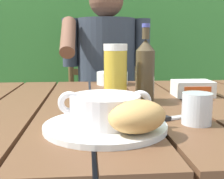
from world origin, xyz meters
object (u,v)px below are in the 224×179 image
at_px(beer_glass, 115,74).
at_px(diner_bowl, 112,78).
at_px(butter_tub, 193,88).
at_px(bread_roll, 137,116).
at_px(chair_near_diner, 105,115).
at_px(person_eating, 106,76).
at_px(beer_bottle, 145,69).
at_px(serving_plate, 105,126).
at_px(soup_bowl, 105,109).
at_px(table_knife, 168,118).
at_px(water_glass_small, 197,109).

relative_size(beer_glass, diner_bowl, 1.33).
bearing_deg(butter_tub, bread_roll, -122.11).
relative_size(chair_near_diner, bread_roll, 5.97).
relative_size(person_eating, butter_tub, 9.67).
height_order(person_eating, beer_bottle, person_eating).
xyz_separation_m(chair_near_diner, serving_plate, (-0.07, -1.19, 0.28)).
height_order(soup_bowl, table_knife, soup_bowl).
bearing_deg(beer_bottle, bread_roll, -103.43).
height_order(person_eating, beer_glass, person_eating).
bearing_deg(water_glass_small, chair_near_diner, 96.81).
relative_size(serving_plate, bread_roll, 1.77).
height_order(chair_near_diner, beer_glass, beer_glass).
xyz_separation_m(bread_roll, table_knife, (0.10, 0.13, -0.04)).
height_order(serving_plate, table_knife, serving_plate).
height_order(serving_plate, water_glass_small, water_glass_small).
bearing_deg(beer_glass, beer_bottle, 22.40).
bearing_deg(beer_glass, water_glass_small, -54.51).
relative_size(beer_glass, table_knife, 1.11).
xyz_separation_m(person_eating, diner_bowl, (0.00, -0.34, 0.03)).
bearing_deg(table_knife, serving_plate, -159.44).
height_order(person_eating, soup_bowl, person_eating).
bearing_deg(butter_tub, diner_bowl, 130.27).
height_order(chair_near_diner, butter_tub, chair_near_diner).
bearing_deg(butter_tub, beer_bottle, -160.66).
bearing_deg(water_glass_small, table_knife, 145.11).
height_order(person_eating, bread_roll, person_eating).
bearing_deg(diner_bowl, chair_near_diner, 90.00).
relative_size(beer_bottle, diner_bowl, 1.78).
bearing_deg(soup_bowl, diner_bowl, 83.76).
xyz_separation_m(beer_bottle, butter_tub, (0.18, 0.06, -0.07)).
xyz_separation_m(beer_glass, water_glass_small, (0.17, -0.23, -0.05)).
xyz_separation_m(person_eating, beer_glass, (-0.02, -0.74, 0.09)).
distance_m(bread_roll, table_knife, 0.16).
xyz_separation_m(chair_near_diner, water_glass_small, (0.14, -1.17, 0.31)).
bearing_deg(soup_bowl, serving_plate, -110.56).
bearing_deg(person_eating, beer_bottle, -83.82).
xyz_separation_m(person_eating, bread_roll, (-0.01, -1.06, 0.05)).
distance_m(soup_bowl, diner_bowl, 0.66).
xyz_separation_m(beer_bottle, water_glass_small, (0.07, -0.27, -0.07)).
bearing_deg(water_glass_small, person_eating, 98.32).
bearing_deg(chair_near_diner, serving_plate, -93.45).
relative_size(beer_bottle, table_knife, 1.49).
bearing_deg(bread_roll, table_knife, 52.48).
distance_m(person_eating, soup_bowl, 1.00).
distance_m(person_eating, beer_glass, 0.75).
xyz_separation_m(serving_plate, water_glass_small, (0.21, 0.02, 0.03)).
relative_size(chair_near_diner, beer_glass, 5.00).
xyz_separation_m(butter_tub, diner_bowl, (-0.25, 0.30, 0.00)).
relative_size(person_eating, diner_bowl, 9.24).
relative_size(bread_roll, diner_bowl, 1.11).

